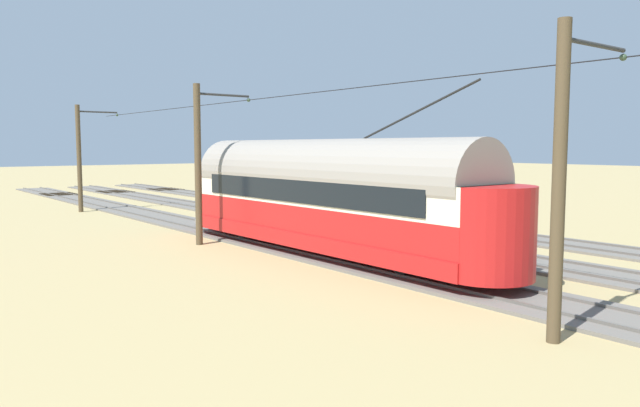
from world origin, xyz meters
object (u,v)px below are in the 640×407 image
at_px(vintage_streetcar, 324,195).
at_px(catenary_pole_mid_far, 561,177).
at_px(catenary_pole_mid_near, 200,161).
at_px(catenary_pole_foreground, 80,156).

distance_m(vintage_streetcar, catenary_pole_mid_far, 11.06).
bearing_deg(catenary_pole_mid_far, catenary_pole_mid_near, -90.00).
relative_size(vintage_streetcar, catenary_pole_mid_far, 2.60).
bearing_deg(vintage_streetcar, catenary_pole_mid_far, 77.60).
bearing_deg(catenary_pole_foreground, catenary_pole_mid_near, 90.00).
height_order(vintage_streetcar, catenary_pole_mid_near, catenary_pole_mid_near).
bearing_deg(catenary_pole_mid_near, catenary_pole_foreground, -90.00).
relative_size(vintage_streetcar, catenary_pole_mid_near, 2.60).
bearing_deg(catenary_pole_foreground, catenary_pole_mid_far, 90.00).
xyz_separation_m(vintage_streetcar, catenary_pole_mid_far, (2.36, 10.74, 1.17)).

